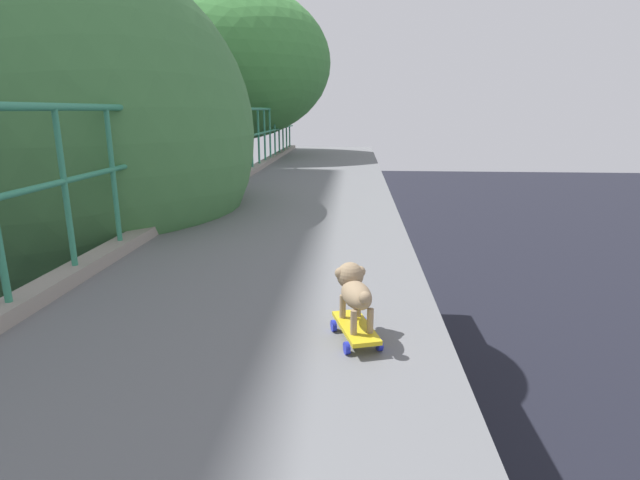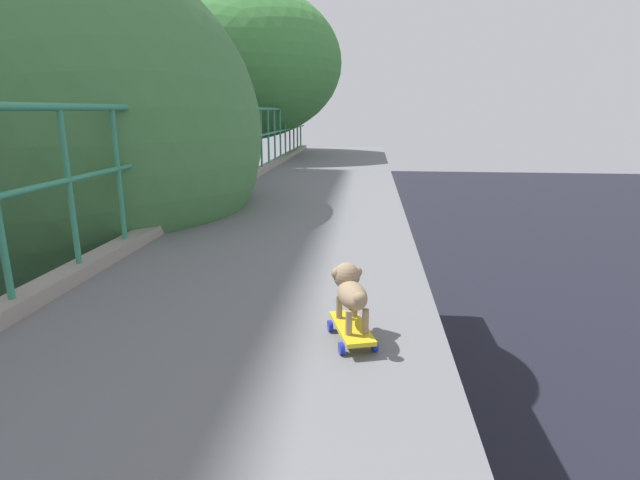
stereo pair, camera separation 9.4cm
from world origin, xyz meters
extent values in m
cylinder|color=#328865|center=(-0.25, 2.96, 6.62)|extent=(0.04, 0.04, 1.17)
cylinder|color=#328865|center=(-0.25, 3.71, 6.62)|extent=(0.04, 0.04, 1.17)
cylinder|color=#328865|center=(-0.25, 4.45, 6.62)|extent=(0.04, 0.04, 1.17)
cylinder|color=#328865|center=(-0.25, 5.19, 6.62)|extent=(0.04, 0.04, 1.17)
cylinder|color=#328865|center=(-0.25, 5.93, 6.62)|extent=(0.04, 0.04, 1.17)
cylinder|color=#328865|center=(-0.25, 6.67, 6.62)|extent=(0.04, 0.04, 1.17)
cylinder|color=#328865|center=(-0.25, 7.41, 6.62)|extent=(0.04, 0.04, 1.17)
cylinder|color=#328865|center=(-0.25, 8.15, 6.62)|extent=(0.04, 0.04, 1.17)
cylinder|color=#328865|center=(-0.25, 8.89, 6.62)|extent=(0.04, 0.04, 1.17)
cylinder|color=#328865|center=(-0.25, 9.63, 6.62)|extent=(0.04, 0.04, 1.17)
cylinder|color=#328865|center=(-0.25, 10.37, 6.62)|extent=(0.04, 0.04, 1.17)
cylinder|color=#328865|center=(-0.25, 11.12, 6.62)|extent=(0.04, 0.04, 1.17)
cylinder|color=#328865|center=(-0.25, 11.86, 6.62)|extent=(0.04, 0.04, 1.17)
cylinder|color=#328865|center=(-0.25, 12.60, 6.62)|extent=(0.04, 0.04, 1.17)
cylinder|color=#328865|center=(-0.25, 13.34, 6.62)|extent=(0.04, 0.04, 1.17)
cylinder|color=#328865|center=(-0.25, 14.08, 6.62)|extent=(0.04, 0.04, 1.17)
cylinder|color=#328865|center=(-0.25, 14.82, 6.62)|extent=(0.04, 0.04, 1.17)
cylinder|color=#328865|center=(-0.25, 15.56, 6.62)|extent=(0.04, 0.04, 1.17)
cube|color=#B31A1E|center=(-8.81, 20.77, 1.85)|extent=(2.30, 10.12, 3.14)
cube|color=black|center=(-8.81, 20.77, 2.40)|extent=(2.32, 9.31, 0.70)
cylinder|color=black|center=(-7.71, 24.31, 0.48)|extent=(0.28, 0.96, 0.96)
cylinder|color=black|center=(-9.91, 24.31, 0.48)|extent=(0.28, 0.96, 0.96)
cylinder|color=black|center=(-7.71, 17.99, 0.48)|extent=(0.28, 0.96, 0.96)
cylinder|color=black|center=(-9.91, 17.99, 0.48)|extent=(0.28, 0.96, 0.96)
cylinder|color=#4B392A|center=(-2.02, 5.76, 2.74)|extent=(0.37, 0.37, 5.47)
ellipsoid|color=#437B42|center=(-2.02, 5.76, 6.88)|extent=(5.13, 5.13, 4.75)
cylinder|color=#4C3C20|center=(-1.73, 13.67, 3.42)|extent=(0.55, 0.55, 6.85)
ellipsoid|color=#448E41|center=(-1.73, 13.67, 8.43)|extent=(5.76, 5.76, 4.19)
cube|color=gold|center=(1.89, 2.06, 6.01)|extent=(0.28, 0.47, 0.02)
cylinder|color=#1F2ABF|center=(1.94, 2.22, 5.97)|extent=(0.04, 0.07, 0.07)
cylinder|color=#1F2ABF|center=(1.76, 2.17, 5.97)|extent=(0.04, 0.07, 0.07)
cylinder|color=#1F2ABF|center=(2.02, 1.95, 5.97)|extent=(0.04, 0.07, 0.07)
cylinder|color=#1F2ABF|center=(1.84, 1.90, 5.97)|extent=(0.04, 0.07, 0.07)
cylinder|color=#967C5C|center=(1.90, 2.19, 6.09)|extent=(0.04, 0.04, 0.14)
cylinder|color=#967C5C|center=(1.81, 2.16, 6.09)|extent=(0.04, 0.04, 0.14)
cylinder|color=#967C5C|center=(1.97, 1.98, 6.09)|extent=(0.04, 0.04, 0.14)
cylinder|color=#967C5C|center=(1.88, 1.95, 6.09)|extent=(0.04, 0.04, 0.14)
ellipsoid|color=#967C5C|center=(1.89, 2.07, 6.20)|extent=(0.23, 0.33, 0.14)
sphere|color=#967C5C|center=(1.85, 2.19, 6.27)|extent=(0.15, 0.15, 0.15)
ellipsoid|color=#917857|center=(1.83, 2.26, 6.26)|extent=(0.07, 0.08, 0.05)
sphere|color=#967C5C|center=(1.91, 2.21, 6.29)|extent=(0.06, 0.06, 0.06)
sphere|color=#967C5C|center=(1.80, 2.17, 6.29)|extent=(0.06, 0.06, 0.06)
sphere|color=#967C5C|center=(1.94, 1.92, 6.25)|extent=(0.07, 0.07, 0.07)
camera|label=1|loc=(1.87, -0.47, 7.19)|focal=27.59mm
camera|label=2|loc=(1.96, -0.46, 7.19)|focal=27.59mm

